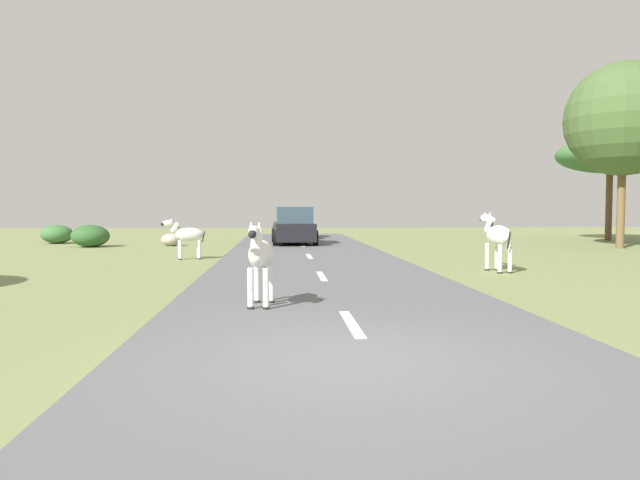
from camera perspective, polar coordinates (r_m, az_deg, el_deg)
name	(u,v)px	position (r m, az deg, el deg)	size (l,w,h in m)	color
ground_plane	(348,364)	(6.71, 2.69, -11.89)	(90.00, 90.00, 0.00)	olive
road	(374,361)	(6.74, 5.21, -11.60)	(6.00, 64.00, 0.05)	#56595B
lane_markings	(390,385)	(5.79, 6.85, -13.82)	(0.16, 56.00, 0.01)	silver
zebra_0	(260,256)	(10.05, -5.81, -1.52)	(0.52, 1.56, 1.47)	silver
zebra_1	(497,236)	(16.72, 16.79, 0.38)	(0.57, 1.74, 1.64)	silver
zebra_2	(187,235)	(20.29, -12.81, 0.48)	(1.44, 0.65, 1.39)	silver
car_0	(294,227)	(27.70, -2.56, 1.28)	(2.12, 4.39, 1.74)	black
car_1	(292,224)	(33.27, -2.73, 1.59)	(2.22, 4.44, 1.74)	#476B38
tree_2	(623,119)	(28.69, 27.34, 10.35)	(4.85, 4.85, 7.96)	brown
tree_3	(610,155)	(35.03, 26.33, 7.39)	(5.51, 5.51, 5.52)	brown
bush_0	(57,234)	(31.50, -24.14, 0.52)	(1.53, 1.38, 0.92)	#386633
bush_1	(90,236)	(28.04, -21.38, 0.37)	(1.66, 1.49, 0.99)	#2D5628
rock_0	(171,240)	(27.76, -14.26, 0.03)	(0.89, 0.84, 0.57)	#A89E8C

